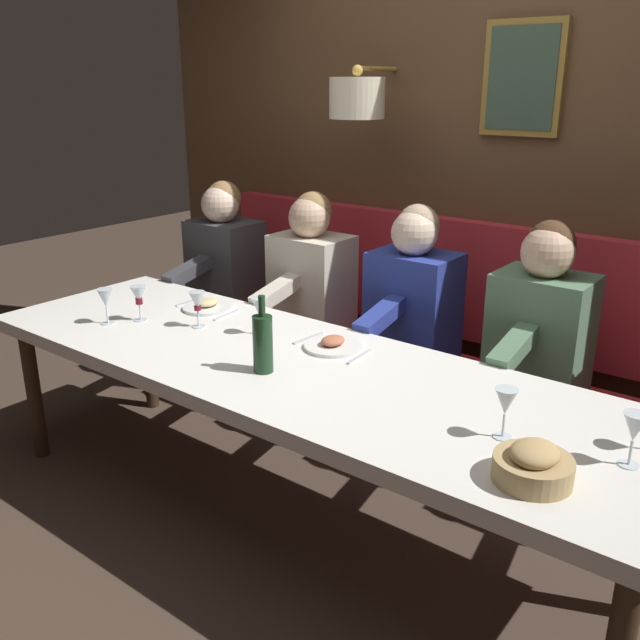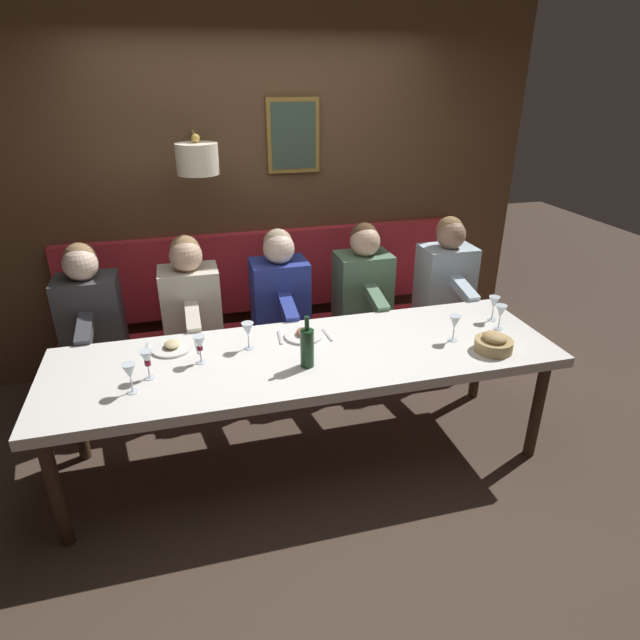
{
  "view_description": "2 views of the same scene",
  "coord_description": "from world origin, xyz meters",
  "px_view_note": "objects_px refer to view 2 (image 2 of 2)",
  "views": [
    {
      "loc": [
        -1.9,
        -1.61,
        1.78
      ],
      "look_at": [
        0.05,
        -0.09,
        0.92
      ],
      "focal_mm": 38.65,
      "sensor_mm": 36.0,
      "label": 1
    },
    {
      "loc": [
        -2.65,
        0.63,
        2.22
      ],
      "look_at": [
        0.05,
        -0.09,
        0.92
      ],
      "focal_mm": 29.97,
      "sensor_mm": 36.0,
      "label": 2
    }
  ],
  "objects_px": {
    "wine_glass_3": "(130,372)",
    "diner_near": "(363,279)",
    "wine_glass_6": "(501,312)",
    "wine_bottle": "(307,347)",
    "wine_glass_4": "(147,359)",
    "diner_nearest": "(447,271)",
    "wine_glass_0": "(494,303)",
    "bread_bowl": "(494,343)",
    "wine_glass_2": "(248,330)",
    "diner_farthest": "(89,306)",
    "wine_glass_1": "(200,344)",
    "dining_table": "(307,362)",
    "diner_far": "(190,296)",
    "diner_middle": "(280,287)",
    "wine_glass_5": "(455,323)"
  },
  "relations": [
    {
      "from": "diner_farthest",
      "to": "wine_glass_3",
      "type": "relative_size",
      "value": 4.82
    },
    {
      "from": "wine_glass_2",
      "to": "wine_glass_5",
      "type": "bearing_deg",
      "value": -100.24
    },
    {
      "from": "wine_glass_3",
      "to": "wine_glass_6",
      "type": "distance_m",
      "value": 2.21
    },
    {
      "from": "wine_glass_6",
      "to": "wine_bottle",
      "type": "relative_size",
      "value": 0.55
    },
    {
      "from": "wine_glass_0",
      "to": "dining_table",
      "type": "bearing_deg",
      "value": 96.03
    },
    {
      "from": "wine_glass_4",
      "to": "wine_glass_6",
      "type": "xyz_separation_m",
      "value": [
        0.05,
        -2.13,
        0.0
      ]
    },
    {
      "from": "diner_nearest",
      "to": "diner_middle",
      "type": "xyz_separation_m",
      "value": [
        0.0,
        1.32,
        0.0
      ]
    },
    {
      "from": "diner_near",
      "to": "wine_glass_1",
      "type": "height_order",
      "value": "diner_near"
    },
    {
      "from": "wine_glass_2",
      "to": "wine_glass_4",
      "type": "bearing_deg",
      "value": 109.95
    },
    {
      "from": "dining_table",
      "to": "diner_farthest",
      "type": "height_order",
      "value": "diner_farthest"
    },
    {
      "from": "dining_table",
      "to": "wine_glass_1",
      "type": "distance_m",
      "value": 0.62
    },
    {
      "from": "wine_glass_4",
      "to": "wine_glass_6",
      "type": "bearing_deg",
      "value": -88.59
    },
    {
      "from": "diner_middle",
      "to": "diner_far",
      "type": "relative_size",
      "value": 1.0
    },
    {
      "from": "wine_glass_1",
      "to": "wine_glass_3",
      "type": "relative_size",
      "value": 1.0
    },
    {
      "from": "wine_glass_3",
      "to": "wine_glass_4",
      "type": "relative_size",
      "value": 1.0
    },
    {
      "from": "diner_middle",
      "to": "wine_glass_1",
      "type": "xyz_separation_m",
      "value": [
        -0.83,
        0.61,
        0.04
      ]
    },
    {
      "from": "wine_glass_1",
      "to": "wine_glass_2",
      "type": "xyz_separation_m",
      "value": [
        0.1,
        -0.28,
        0.0
      ]
    },
    {
      "from": "wine_glass_2",
      "to": "bread_bowl",
      "type": "height_order",
      "value": "wine_glass_2"
    },
    {
      "from": "diner_far",
      "to": "bread_bowl",
      "type": "distance_m",
      "value": 2.02
    },
    {
      "from": "diner_middle",
      "to": "wine_glass_3",
      "type": "relative_size",
      "value": 4.82
    },
    {
      "from": "wine_glass_4",
      "to": "wine_glass_0",
      "type": "bearing_deg",
      "value": -85.06
    },
    {
      "from": "wine_bottle",
      "to": "diner_near",
      "type": "bearing_deg",
      "value": -33.66
    },
    {
      "from": "diner_nearest",
      "to": "wine_glass_0",
      "type": "distance_m",
      "value": 0.75
    },
    {
      "from": "diner_farthest",
      "to": "wine_glass_4",
      "type": "distance_m",
      "value": 1.01
    },
    {
      "from": "wine_glass_1",
      "to": "wine_glass_4",
      "type": "height_order",
      "value": "same"
    },
    {
      "from": "wine_glass_2",
      "to": "bread_bowl",
      "type": "relative_size",
      "value": 0.75
    },
    {
      "from": "dining_table",
      "to": "bread_bowl",
      "type": "xyz_separation_m",
      "value": [
        -0.25,
        -1.06,
        0.11
      ]
    },
    {
      "from": "bread_bowl",
      "to": "wine_glass_6",
      "type": "bearing_deg",
      "value": -37.24
    },
    {
      "from": "diner_nearest",
      "to": "wine_glass_0",
      "type": "relative_size",
      "value": 4.82
    },
    {
      "from": "dining_table",
      "to": "wine_glass_6",
      "type": "bearing_deg",
      "value": -89.92
    },
    {
      "from": "wine_glass_2",
      "to": "wine_glass_3",
      "type": "height_order",
      "value": "same"
    },
    {
      "from": "wine_glass_3",
      "to": "wine_glass_1",
      "type": "bearing_deg",
      "value": -58.05
    },
    {
      "from": "diner_farthest",
      "to": "diner_middle",
      "type": "bearing_deg",
      "value": -90.0
    },
    {
      "from": "diner_near",
      "to": "wine_glass_6",
      "type": "height_order",
      "value": "diner_near"
    },
    {
      "from": "dining_table",
      "to": "wine_glass_6",
      "type": "relative_size",
      "value": 17.9
    },
    {
      "from": "wine_glass_4",
      "to": "wine_bottle",
      "type": "distance_m",
      "value": 0.85
    },
    {
      "from": "wine_glass_2",
      "to": "wine_glass_0",
      "type": "bearing_deg",
      "value": -90.59
    },
    {
      "from": "wine_glass_2",
      "to": "wine_glass_6",
      "type": "xyz_separation_m",
      "value": [
        -0.15,
        -1.57,
        0.0
      ]
    },
    {
      "from": "dining_table",
      "to": "wine_glass_0",
      "type": "relative_size",
      "value": 17.9
    },
    {
      "from": "diner_near",
      "to": "wine_glass_3",
      "type": "bearing_deg",
      "value": 123.26
    },
    {
      "from": "wine_glass_6",
      "to": "bread_bowl",
      "type": "xyz_separation_m",
      "value": [
        -0.25,
        0.19,
        -0.07
      ]
    },
    {
      "from": "dining_table",
      "to": "diner_far",
      "type": "xyz_separation_m",
      "value": [
        0.88,
        0.61,
        0.13
      ]
    },
    {
      "from": "diner_far",
      "to": "diner_farthest",
      "type": "distance_m",
      "value": 0.66
    },
    {
      "from": "wine_glass_3",
      "to": "diner_near",
      "type": "bearing_deg",
      "value": -56.74
    },
    {
      "from": "diner_farthest",
      "to": "wine_glass_6",
      "type": "distance_m",
      "value": 2.67
    },
    {
      "from": "dining_table",
      "to": "diner_nearest",
      "type": "distance_m",
      "value": 1.61
    },
    {
      "from": "diner_nearest",
      "to": "wine_glass_3",
      "type": "height_order",
      "value": "diner_nearest"
    },
    {
      "from": "diner_farthest",
      "to": "wine_glass_0",
      "type": "xyz_separation_m",
      "value": [
        -0.75,
        -2.56,
        0.04
      ]
    },
    {
      "from": "diner_near",
      "to": "wine_bottle",
      "type": "height_order",
      "value": "diner_near"
    },
    {
      "from": "wine_glass_3",
      "to": "wine_glass_5",
      "type": "distance_m",
      "value": 1.86
    }
  ]
}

